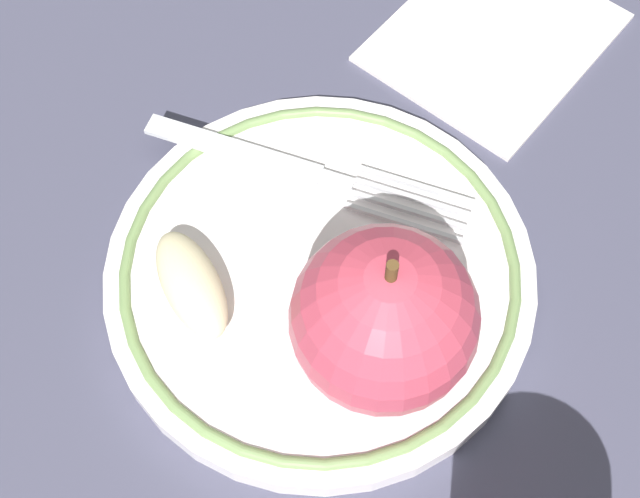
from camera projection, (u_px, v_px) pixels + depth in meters
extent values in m
plane|color=#45455A|center=(306.00, 243.00, 0.47)|extent=(2.00, 2.00, 0.00)
cylinder|color=white|center=(320.00, 277.00, 0.46)|extent=(0.22, 0.22, 0.02)
torus|color=#759557|center=(320.00, 270.00, 0.45)|extent=(0.20, 0.20, 0.01)
sphere|color=#CB4257|center=(384.00, 319.00, 0.39)|extent=(0.08, 0.08, 0.08)
cylinder|color=brown|center=(392.00, 272.00, 0.35)|extent=(0.01, 0.01, 0.01)
ellipsoid|color=beige|center=(191.00, 284.00, 0.43)|extent=(0.06, 0.06, 0.02)
cube|color=silver|center=(233.00, 150.00, 0.48)|extent=(0.10, 0.01, 0.00)
cube|color=silver|center=(337.00, 181.00, 0.47)|extent=(0.02, 0.01, 0.00)
cube|color=silver|center=(404.00, 223.00, 0.46)|extent=(0.06, 0.00, 0.00)
cube|color=silver|center=(408.00, 210.00, 0.46)|extent=(0.06, 0.00, 0.00)
cube|color=silver|center=(413.00, 198.00, 0.46)|extent=(0.06, 0.00, 0.00)
cube|color=silver|center=(417.00, 186.00, 0.47)|extent=(0.06, 0.00, 0.00)
cube|color=white|center=(494.00, 36.00, 0.54)|extent=(0.15, 0.17, 0.01)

